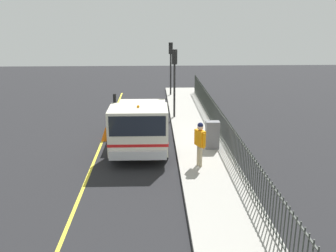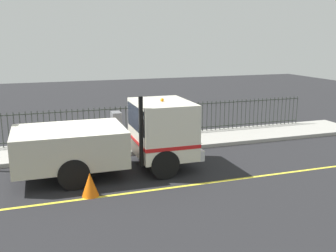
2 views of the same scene
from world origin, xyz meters
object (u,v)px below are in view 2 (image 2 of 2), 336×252
(work_truck, at_px, (123,135))
(utility_cabinet, at_px, (116,127))
(traffic_cone, at_px, (90,184))
(worker_standing, at_px, (168,116))

(work_truck, xyz_separation_m, utility_cabinet, (3.30, -0.43, -0.47))
(utility_cabinet, relative_size, traffic_cone, 1.82)
(work_truck, distance_m, utility_cabinet, 3.36)
(worker_standing, xyz_separation_m, utility_cabinet, (0.83, 2.01, -0.48))
(utility_cabinet, xyz_separation_m, traffic_cone, (-5.09, 1.82, -0.45))
(utility_cabinet, bearing_deg, traffic_cone, 160.32)
(work_truck, relative_size, worker_standing, 3.30)
(traffic_cone, bearing_deg, worker_standing, -41.98)
(worker_standing, height_order, traffic_cone, worker_standing)
(worker_standing, xyz_separation_m, traffic_cone, (-4.26, 3.83, -0.93))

